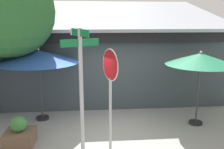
{
  "coord_description": "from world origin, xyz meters",
  "views": [
    {
      "loc": [
        -0.7,
        -7.02,
        3.46
      ],
      "look_at": [
        0.02,
        1.2,
        1.6
      ],
      "focal_mm": 40.73,
      "sensor_mm": 36.0,
      "label": 1
    }
  ],
  "objects_px": {
    "sidewalk_planter": "(20,134)",
    "patio_umbrella_royal_blue_left": "(39,57)",
    "street_sign_post": "(81,85)",
    "patio_umbrella_forest_green_center": "(200,60)",
    "stop_sign": "(110,82)"
  },
  "relations": [
    {
      "from": "sidewalk_planter",
      "to": "patio_umbrella_royal_blue_left",
      "type": "bearing_deg",
      "value": 80.89
    },
    {
      "from": "stop_sign",
      "to": "patio_umbrella_royal_blue_left",
      "type": "relative_size",
      "value": 1.02
    },
    {
      "from": "street_sign_post",
      "to": "stop_sign",
      "type": "height_order",
      "value": "street_sign_post"
    },
    {
      "from": "patio_umbrella_forest_green_center",
      "to": "sidewalk_planter",
      "type": "xyz_separation_m",
      "value": [
        -5.44,
        -0.96,
        -1.85
      ]
    },
    {
      "from": "stop_sign",
      "to": "patio_umbrella_royal_blue_left",
      "type": "height_order",
      "value": "stop_sign"
    },
    {
      "from": "patio_umbrella_royal_blue_left",
      "to": "patio_umbrella_forest_green_center",
      "type": "distance_m",
      "value": 5.22
    },
    {
      "from": "street_sign_post",
      "to": "sidewalk_planter",
      "type": "height_order",
      "value": "street_sign_post"
    },
    {
      "from": "street_sign_post",
      "to": "patio_umbrella_forest_green_center",
      "type": "bearing_deg",
      "value": 29.03
    },
    {
      "from": "patio_umbrella_forest_green_center",
      "to": "sidewalk_planter",
      "type": "bearing_deg",
      "value": -170.04
    },
    {
      "from": "patio_umbrella_forest_green_center",
      "to": "street_sign_post",
      "type": "bearing_deg",
      "value": -150.97
    },
    {
      "from": "stop_sign",
      "to": "patio_umbrella_forest_green_center",
      "type": "xyz_separation_m",
      "value": [
        2.98,
        1.68,
        0.24
      ]
    },
    {
      "from": "patio_umbrella_forest_green_center",
      "to": "sidewalk_planter",
      "type": "height_order",
      "value": "patio_umbrella_forest_green_center"
    },
    {
      "from": "stop_sign",
      "to": "sidewalk_planter",
      "type": "height_order",
      "value": "stop_sign"
    },
    {
      "from": "patio_umbrella_royal_blue_left",
      "to": "patio_umbrella_forest_green_center",
      "type": "height_order",
      "value": "patio_umbrella_royal_blue_left"
    },
    {
      "from": "street_sign_post",
      "to": "patio_umbrella_royal_blue_left",
      "type": "xyz_separation_m",
      "value": [
        -1.48,
        2.89,
        0.21
      ]
    }
  ]
}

